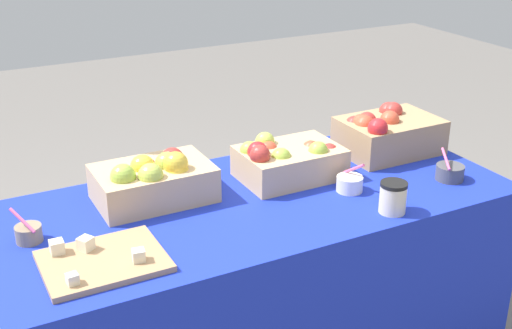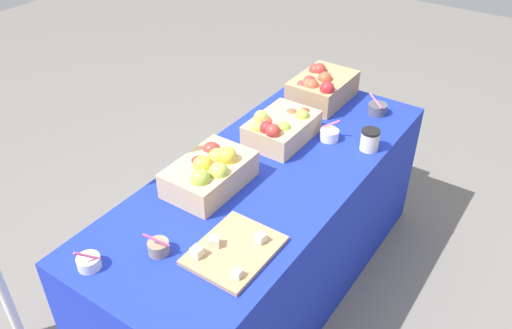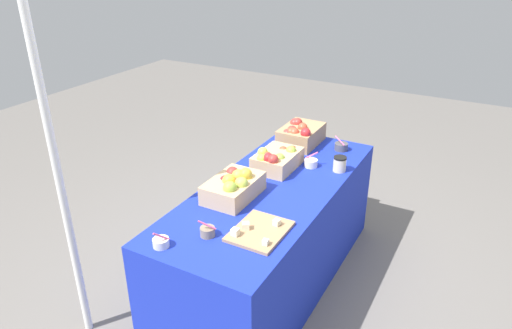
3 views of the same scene
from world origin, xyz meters
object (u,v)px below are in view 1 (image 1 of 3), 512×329
object	(u,v)px
sample_bowl_extra	(450,172)
coffee_cup	(393,197)
apple_crate_middle	(288,160)
apple_crate_left	(386,133)
apple_crate_right	(155,179)
sample_bowl_mid	(29,233)
cutting_board_front	(102,260)
sample_bowl_near	(350,183)

from	to	relation	value
sample_bowl_extra	coffee_cup	world-z (taller)	sample_bowl_extra
apple_crate_middle	sample_bowl_extra	distance (m)	0.58
apple_crate_left	coffee_cup	xyz separation A→B (m)	(-0.30, -0.43, -0.03)
apple_crate_right	coffee_cup	size ratio (longest dim) A/B	3.66
apple_crate_middle	coffee_cup	bearing A→B (deg)	-67.54
sample_bowl_extra	apple_crate_left	bearing A→B (deg)	97.31
apple_crate_right	apple_crate_middle	bearing A→B (deg)	-5.58
apple_crate_middle	apple_crate_left	bearing A→B (deg)	4.34
sample_bowl_mid	sample_bowl_extra	xyz separation A→B (m)	(1.41, -0.24, 0.00)
apple_crate_left	cutting_board_front	distance (m)	1.26
apple_crate_middle	sample_bowl_mid	size ratio (longest dim) A/B	3.29
apple_crate_right	sample_bowl_extra	distance (m)	1.04
apple_crate_right	sample_bowl_near	world-z (taller)	apple_crate_right
apple_crate_left	apple_crate_right	xyz separation A→B (m)	(-0.94, 0.01, -0.00)
apple_crate_left	sample_bowl_mid	size ratio (longest dim) A/B	3.46
apple_crate_left	cutting_board_front	world-z (taller)	apple_crate_left
apple_crate_left	apple_crate_middle	world-z (taller)	apple_crate_left
sample_bowl_mid	coffee_cup	xyz separation A→B (m)	(1.07, -0.35, 0.03)
apple_crate_middle	cutting_board_front	distance (m)	0.80
cutting_board_front	sample_bowl_near	bearing A→B (deg)	4.82
apple_crate_left	apple_crate_right	bearing A→B (deg)	179.28
apple_crate_right	sample_bowl_mid	world-z (taller)	apple_crate_right
sample_bowl_mid	coffee_cup	world-z (taller)	sample_bowl_mid
sample_bowl_extra	apple_crate_middle	bearing A→B (deg)	150.61
apple_crate_left	apple_crate_middle	distance (m)	0.46
sample_bowl_near	sample_bowl_mid	xyz separation A→B (m)	(-1.04, 0.15, -0.00)
sample_bowl_near	coffee_cup	distance (m)	0.20
cutting_board_front	sample_bowl_mid	world-z (taller)	sample_bowl_mid
cutting_board_front	apple_crate_left	bearing A→B (deg)	14.09
apple_crate_middle	sample_bowl_near	distance (m)	0.24
apple_crate_middle	sample_bowl_near	size ratio (longest dim) A/B	3.28
apple_crate_left	coffee_cup	bearing A→B (deg)	-125.15
apple_crate_right	sample_bowl_extra	bearing A→B (deg)	-18.55
sample_bowl_near	sample_bowl_extra	world-z (taller)	sample_bowl_near
sample_bowl_extra	cutting_board_front	bearing A→B (deg)	179.43
coffee_cup	apple_crate_right	bearing A→B (deg)	145.71
cutting_board_front	sample_bowl_extra	distance (m)	1.26
sample_bowl_near	apple_crate_right	bearing A→B (deg)	158.42
coffee_cup	sample_bowl_near	bearing A→B (deg)	98.52
coffee_cup	cutting_board_front	bearing A→B (deg)	172.50
apple_crate_middle	sample_bowl_near	xyz separation A→B (m)	(0.13, -0.20, -0.04)
apple_crate_middle	sample_bowl_mid	bearing A→B (deg)	-177.15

